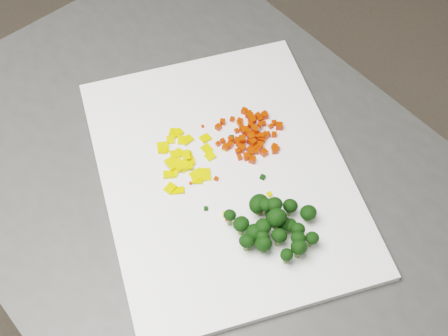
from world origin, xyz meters
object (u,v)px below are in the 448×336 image
at_px(counter_block, 216,295).
at_px(carrot_pile, 250,131).
at_px(broccoli_pile, 272,217).
at_px(pepper_pile, 184,158).
at_px(cutting_board, 224,174).

distance_m(counter_block, carrot_pile, 0.49).
bearing_deg(broccoli_pile, pepper_pile, 163.95).
height_order(counter_block, carrot_pile, carrot_pile).
bearing_deg(carrot_pile, pepper_pile, -129.18).
bearing_deg(cutting_board, broccoli_pile, -28.88).
distance_m(counter_block, cutting_board, 0.46).
distance_m(counter_block, pepper_pile, 0.48).
distance_m(carrot_pile, broccoli_pile, 0.17).
xyz_separation_m(counter_block, pepper_pile, (-0.06, 0.02, 0.47)).
bearing_deg(carrot_pile, broccoli_pile, -54.67).
relative_size(cutting_board, pepper_pile, 3.88).
height_order(carrot_pile, broccoli_pile, broccoli_pile).
relative_size(counter_block, pepper_pile, 8.02).
height_order(counter_block, cutting_board, cutting_board).
relative_size(counter_block, carrot_pile, 9.30).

